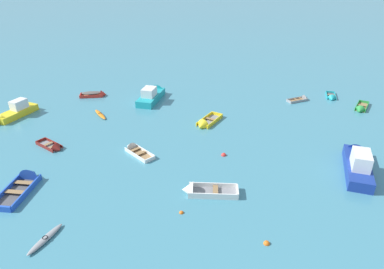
{
  "coord_description": "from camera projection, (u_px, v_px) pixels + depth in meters",
  "views": [
    {
      "loc": [
        -4.98,
        -7.5,
        15.32
      ],
      "look_at": [
        0.0,
        21.23,
        0.15
      ],
      "focal_mm": 32.18,
      "sensor_mm": 36.0,
      "label": 1
    }
  ],
  "objects": [
    {
      "name": "rowboat_white_center",
      "position": [
        134.0,
        149.0,
        30.34
      ],
      "size": [
        2.75,
        3.39,
        1.01
      ],
      "color": "#99754C",
      "rests_on": "ground_plane"
    },
    {
      "name": "kayak_grey_far_left",
      "position": [
        45.0,
        239.0,
        20.77
      ],
      "size": [
        1.93,
        2.66,
        0.27
      ],
      "color": "gray",
      "rests_on": "ground_plane"
    },
    {
      "name": "motor_launch_turquoise_near_left",
      "position": [
        152.0,
        95.0,
        41.11
      ],
      "size": [
        3.91,
        6.05,
        2.11
      ],
      "color": "teal",
      "rests_on": "ground_plane"
    },
    {
      "name": "motor_launch_yellow_cluster_inner",
      "position": [
        14.0,
        112.0,
        36.52
      ],
      "size": [
        3.99,
        4.94,
        1.91
      ],
      "color": "yellow",
      "rests_on": "ground_plane"
    },
    {
      "name": "motor_launch_deep_blue_outer_left",
      "position": [
        358.0,
        162.0,
        27.45
      ],
      "size": [
        4.47,
        6.54,
        2.36
      ],
      "color": "navy",
      "rests_on": "ground_plane"
    },
    {
      "name": "rowboat_maroon_midfield_left",
      "position": [
        54.0,
        148.0,
        30.64
      ],
      "size": [
        2.8,
        2.87,
        0.94
      ],
      "color": "gray",
      "rests_on": "ground_plane"
    },
    {
      "name": "rowboat_blue_foreground_center",
      "position": [
        26.0,
        181.0,
        25.95
      ],
      "size": [
        2.84,
        4.8,
        1.54
      ],
      "color": "#4C4C51",
      "rests_on": "ground_plane"
    },
    {
      "name": "kayak_orange_far_right",
      "position": [
        100.0,
        114.0,
        37.1
      ],
      "size": [
        1.59,
        2.88,
        0.28
      ],
      "color": "orange",
      "rests_on": "ground_plane"
    },
    {
      "name": "rowboat_green_near_right",
      "position": [
        361.0,
        109.0,
        38.33
      ],
      "size": [
        3.04,
        3.22,
        1.0
      ],
      "color": "#99754C",
      "rests_on": "ground_plane"
    },
    {
      "name": "rowboat_red_outer_right",
      "position": [
        96.0,
        94.0,
        42.13
      ],
      "size": [
        3.21,
        1.29,
        1.04
      ],
      "color": "#99754C",
      "rests_on": "ground_plane"
    },
    {
      "name": "rowboat_white_cluster_outer",
      "position": [
        199.0,
        191.0,
        24.9
      ],
      "size": [
        4.26,
        2.17,
        1.24
      ],
      "color": "gray",
      "rests_on": "ground_plane"
    },
    {
      "name": "rowboat_grey_back_row_left",
      "position": [
        302.0,
        99.0,
        41.08
      ],
      "size": [
        2.94,
        1.53,
        0.87
      ],
      "color": "#99754C",
      "rests_on": "ground_plane"
    },
    {
      "name": "rowboat_turquoise_back_row_center",
      "position": [
        331.0,
        98.0,
        41.41
      ],
      "size": [
        2.07,
        2.98,
        0.95
      ],
      "color": "#4C4C51",
      "rests_on": "ground_plane"
    },
    {
      "name": "rowboat_yellow_near_camera",
      "position": [
        205.0,
        124.0,
        34.86
      ],
      "size": [
        3.47,
        3.75,
        1.23
      ],
      "color": "gray",
      "rests_on": "ground_plane"
    },
    {
      "name": "mooring_buoy_central",
      "position": [
        224.0,
        155.0,
        29.72
      ],
      "size": [
        0.45,
        0.45,
        0.45
      ],
      "primitive_type": "sphere",
      "color": "red",
      "rests_on": "ground_plane"
    },
    {
      "name": "mooring_buoy_trailing",
      "position": [
        181.0,
        213.0,
        23.07
      ],
      "size": [
        0.31,
        0.31,
        0.31
      ],
      "primitive_type": "sphere",
      "color": "orange",
      "rests_on": "ground_plane"
    },
    {
      "name": "mooring_buoy_near_foreground",
      "position": [
        267.0,
        244.0,
        20.6
      ],
      "size": [
        0.39,
        0.39,
        0.39
      ],
      "primitive_type": "sphere",
      "color": "orange",
      "rests_on": "ground_plane"
    }
  ]
}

